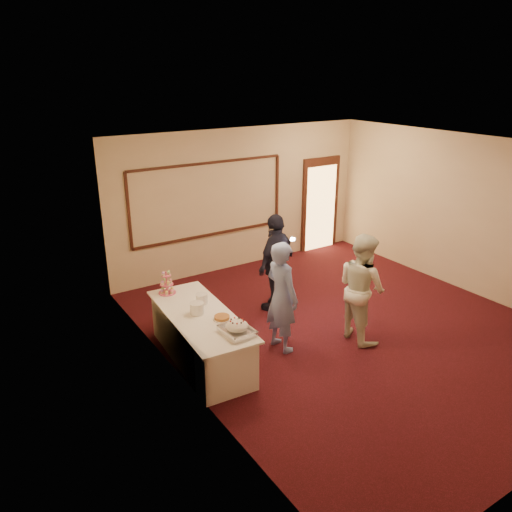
{
  "coord_description": "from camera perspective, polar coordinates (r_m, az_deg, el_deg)",
  "views": [
    {
      "loc": [
        -5.38,
        -5.41,
        4.12
      ],
      "look_at": [
        -1.12,
        1.2,
        1.15
      ],
      "focal_mm": 35.0,
      "sensor_mm": 36.0,
      "label": 1
    }
  ],
  "objects": [
    {
      "name": "floor",
      "position": [
        8.67,
        10.69,
        -8.08
      ],
      "size": [
        7.0,
        7.0,
        0.0
      ],
      "primitive_type": "plane",
      "color": "black",
      "rests_on": "ground"
    },
    {
      "name": "room_walls",
      "position": [
        7.91,
        11.65,
        4.9
      ],
      "size": [
        6.04,
        7.04,
        3.02
      ],
      "color": "beige",
      "rests_on": "floor"
    },
    {
      "name": "wall_molding",
      "position": [
        10.31,
        -5.38,
        6.43
      ],
      "size": [
        3.45,
        0.04,
        1.55
      ],
      "color": "#351610",
      "rests_on": "room_walls"
    },
    {
      "name": "doorway",
      "position": [
        12.02,
        7.34,
        5.85
      ],
      "size": [
        1.05,
        0.07,
        2.2
      ],
      "color": "#351610",
      "rests_on": "floor"
    },
    {
      "name": "buffet_table",
      "position": [
        7.52,
        -6.33,
        -9.21
      ],
      "size": [
        1.04,
        2.32,
        0.77
      ],
      "color": "white",
      "rests_on": "floor"
    },
    {
      "name": "pavlova_tray",
      "position": [
        6.77,
        -2.19,
        -8.19
      ],
      "size": [
        0.38,
        0.53,
        0.19
      ],
      "color": "silver",
      "rests_on": "buffet_table"
    },
    {
      "name": "cupcake_stand",
      "position": [
        8.01,
        -10.17,
        -3.24
      ],
      "size": [
        0.28,
        0.28,
        0.41
      ],
      "color": "#D55579",
      "rests_on": "buffet_table"
    },
    {
      "name": "plate_stack_a",
      "position": [
        7.32,
        -6.76,
        -5.95
      ],
      "size": [
        0.21,
        0.21,
        0.17
      ],
      "color": "white",
      "rests_on": "buffet_table"
    },
    {
      "name": "plate_stack_b",
      "position": [
        7.62,
        -6.23,
        -4.88
      ],
      "size": [
        0.19,
        0.19,
        0.16
      ],
      "color": "white",
      "rests_on": "buffet_table"
    },
    {
      "name": "tart",
      "position": [
        7.16,
        -3.91,
        -7.05
      ],
      "size": [
        0.26,
        0.26,
        0.05
      ],
      "color": "white",
      "rests_on": "buffet_table"
    },
    {
      "name": "man",
      "position": [
        7.58,
        2.96,
        -4.66
      ],
      "size": [
        0.47,
        0.67,
        1.76
      ],
      "primitive_type": "imported",
      "rotation": [
        0.0,
        0.0,
        1.65
      ],
      "color": "#758AC6",
      "rests_on": "floor"
    },
    {
      "name": "woman",
      "position": [
        8.04,
        11.96,
        -3.53
      ],
      "size": [
        0.74,
        0.91,
        1.77
      ],
      "primitive_type": "imported",
      "rotation": [
        0.0,
        0.0,
        1.48
      ],
      "color": "white",
      "rests_on": "floor"
    },
    {
      "name": "guest",
      "position": [
        8.84,
        2.32,
        -0.75
      ],
      "size": [
        1.13,
        0.83,
        1.78
      ],
      "primitive_type": "imported",
      "rotation": [
        0.0,
        0.0,
        3.57
      ],
      "color": "black",
      "rests_on": "floor"
    },
    {
      "name": "camera_flash",
      "position": [
        8.61,
        4.21,
        1.93
      ],
      "size": [
        0.08,
        0.05,
        0.05
      ],
      "primitive_type": "cube",
      "rotation": [
        0.0,
        0.0,
        -0.2
      ],
      "color": "white",
      "rests_on": "guest"
    }
  ]
}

